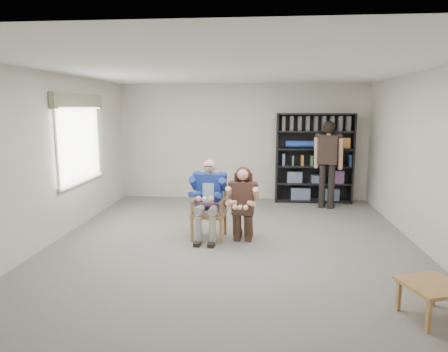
# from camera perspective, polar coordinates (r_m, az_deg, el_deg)

# --- Properties ---
(room_shell) EXTENTS (6.00, 7.00, 2.80)m
(room_shell) POSITION_cam_1_polar(r_m,az_deg,el_deg) (6.29, 1.33, 2.20)
(room_shell) COLOR beige
(room_shell) RESTS_ON ground
(floor) EXTENTS (6.00, 7.00, 0.01)m
(floor) POSITION_cam_1_polar(r_m,az_deg,el_deg) (6.62, 1.28, -9.91)
(floor) COLOR #625F5A
(floor) RESTS_ON ground
(window_left) EXTENTS (0.16, 2.00, 1.75)m
(window_left) POSITION_cam_1_polar(r_m,az_deg,el_deg) (7.99, -19.86, 4.88)
(window_left) COLOR white
(window_left) RESTS_ON room_shell
(armchair) EXTENTS (0.65, 0.63, 1.06)m
(armchair) POSITION_cam_1_polar(r_m,az_deg,el_deg) (6.82, -2.16, -4.66)
(armchair) COLOR #AF713A
(armchair) RESTS_ON floor
(seated_man) EXTENTS (0.65, 0.86, 1.38)m
(seated_man) POSITION_cam_1_polar(r_m,az_deg,el_deg) (6.79, -2.17, -3.36)
(seated_man) COLOR #202C9A
(seated_man) RESTS_ON floor
(kneeling_woman) EXTENTS (0.59, 0.88, 1.26)m
(kneeling_woman) POSITION_cam_1_polar(r_m,az_deg,el_deg) (6.64, 2.69, -4.18)
(kneeling_woman) COLOR #39251D
(kneeling_woman) RESTS_ON floor
(bookshelf) EXTENTS (1.80, 0.38, 2.10)m
(bookshelf) POSITION_cam_1_polar(r_m,az_deg,el_deg) (9.66, 12.76, 2.49)
(bookshelf) COLOR black
(bookshelf) RESTS_ON floor
(standing_man) EXTENTS (0.67, 0.52, 1.92)m
(standing_man) POSITION_cam_1_polar(r_m,az_deg,el_deg) (9.11, 14.58, 1.44)
(standing_man) COLOR black
(standing_man) RESTS_ON floor
(side_table) EXTENTS (0.72, 0.72, 0.39)m
(side_table) POSITION_cam_1_polar(r_m,az_deg,el_deg) (4.96, 27.51, -15.55)
(side_table) COLOR #AF713A
(side_table) RESTS_ON floor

